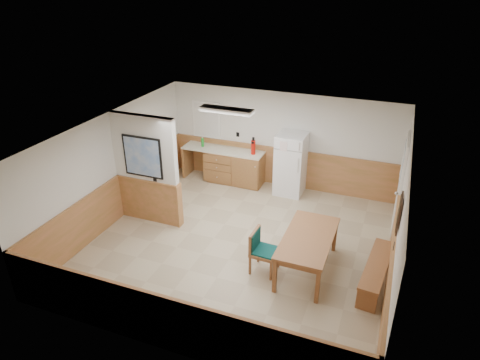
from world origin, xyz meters
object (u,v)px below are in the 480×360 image
at_px(dining_table, 308,241).
at_px(dining_bench, 377,268).
at_px(refrigerator, 291,164).
at_px(dining_chair, 260,248).
at_px(fire_extinguisher, 253,147).
at_px(soap_bottle, 203,142).

xyz_separation_m(dining_table, dining_bench, (1.27, 0.06, -0.31)).
bearing_deg(dining_table, refrigerator, 111.25).
height_order(dining_chair, fire_extinguisher, fire_extinguisher).
bearing_deg(refrigerator, fire_extinguisher, 179.14).
bearing_deg(dining_bench, dining_table, -171.69).
distance_m(dining_table, soap_bottle, 4.69).
xyz_separation_m(dining_table, soap_bottle, (-3.59, 3.00, 0.36)).
distance_m(dining_bench, dining_chair, 2.14).
height_order(refrigerator, soap_bottle, refrigerator).
bearing_deg(dining_bench, fire_extinguisher, 145.00).
relative_size(dining_bench, fire_extinguisher, 3.69).
relative_size(refrigerator, dining_table, 0.89).
distance_m(refrigerator, fire_extinguisher, 1.06).
bearing_deg(fire_extinguisher, dining_table, -53.07).
xyz_separation_m(fire_extinguisher, soap_bottle, (-1.44, 0.01, -0.08)).
bearing_deg(dining_table, fire_extinguisher, 125.90).
bearing_deg(dining_chair, soap_bottle, 132.65).
relative_size(dining_chair, soap_bottle, 3.62).
bearing_deg(dining_chair, refrigerator, 98.22).
distance_m(dining_bench, fire_extinguisher, 4.57).
distance_m(dining_bench, soap_bottle, 5.72).
bearing_deg(dining_table, soap_bottle, 140.35).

